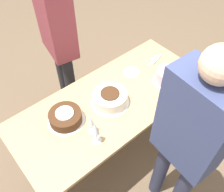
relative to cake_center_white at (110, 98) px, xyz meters
The scene contains 11 objects.
ground_plane 0.79m from the cake_center_white, 163.49° to the right, with size 12.00×12.00×0.00m, color brown.
dining_table 0.17m from the cake_center_white, 163.49° to the right, with size 1.69×0.74×0.73m.
cake_center_white is the anchor object (origin of this frame).
cake_front_chocolate 0.38m from the cake_center_white, 11.92° to the right, with size 0.29×0.29×0.10m.
cake_back_decorated 0.54m from the cake_center_white, 165.49° to the left, with size 0.23×0.23×0.12m.
wine_glass_near 0.38m from the cake_center_white, 34.88° to the left, with size 0.07×0.07×0.21m.
wine_glass_far 0.32m from the cake_center_white, 24.19° to the left, with size 0.06×0.06×0.19m.
dessert_plate_left 0.40m from the cake_center_white, 159.32° to the right, with size 0.16×0.16×0.01m.
fork_pile 0.67m from the cake_center_white, 168.89° to the right, with size 0.22×0.10×0.01m.
person_cutting 0.78m from the cake_center_white, 92.11° to the right, with size 0.29×0.43×1.65m.
person_watching 0.72m from the cake_center_white, 93.12° to the left, with size 0.25×0.41×1.67m.
Camera 1 is at (0.86, 1.00, 2.28)m, focal length 40.00 mm.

